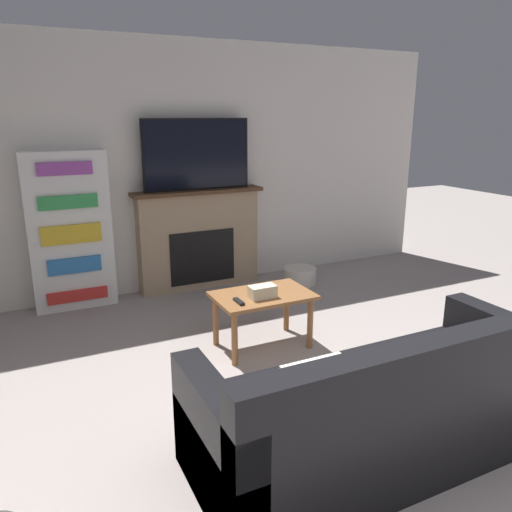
{
  "coord_description": "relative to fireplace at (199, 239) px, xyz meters",
  "views": [
    {
      "loc": [
        -1.88,
        -1.37,
        1.92
      ],
      "look_at": [
        -0.05,
        2.39,
        0.73
      ],
      "focal_mm": 35.0,
      "sensor_mm": 36.0,
      "label": 1
    }
  ],
  "objects": [
    {
      "name": "tissue_box",
      "position": [
        -0.09,
        -1.78,
        -0.04
      ],
      "size": [
        0.22,
        0.12,
        0.1
      ],
      "color": "beige",
      "rests_on": "coffee_table"
    },
    {
      "name": "ground_plane",
      "position": [
        0.06,
        -3.84,
        -0.57
      ],
      "size": [
        18.0,
        18.0,
        0.0
      ],
      "primitive_type": "plane",
      "color": "#9E938E"
    },
    {
      "name": "storage_basket",
      "position": [
        1.08,
        -0.42,
        -0.47
      ],
      "size": [
        0.39,
        0.39,
        0.19
      ],
      "color": "silver",
      "rests_on": "ground_plane"
    },
    {
      "name": "bookshelf",
      "position": [
        -1.36,
        -0.02,
        0.23
      ],
      "size": [
        0.79,
        0.29,
        1.59
      ],
      "color": "white",
      "rests_on": "ground_plane"
    },
    {
      "name": "remote_control",
      "position": [
        -0.32,
        -1.81,
        -0.08
      ],
      "size": [
        0.04,
        0.15,
        0.02
      ],
      "color": "black",
      "rests_on": "coffee_table"
    },
    {
      "name": "fireplace",
      "position": [
        0.0,
        0.0,
        0.0
      ],
      "size": [
        1.47,
        0.28,
        1.12
      ],
      "color": "tan",
      "rests_on": "ground_plane"
    },
    {
      "name": "wall_back",
      "position": [
        0.06,
        0.14,
        0.78
      ],
      "size": [
        6.13,
        0.06,
        2.7
      ],
      "color": "silver",
      "rests_on": "ground_plane"
    },
    {
      "name": "couch",
      "position": [
        -0.07,
        -3.28,
        -0.27
      ],
      "size": [
        2.19,
        0.88,
        0.87
      ],
      "color": "black",
      "rests_on": "ground_plane"
    },
    {
      "name": "tv",
      "position": [
        -0.0,
        -0.02,
        0.94
      ],
      "size": [
        1.2,
        0.03,
        0.76
      ],
      "color": "black",
      "rests_on": "fireplace"
    },
    {
      "name": "coffee_table",
      "position": [
        -0.05,
        -1.71,
        -0.17
      ],
      "size": [
        0.82,
        0.53,
        0.48
      ],
      "color": "brown",
      "rests_on": "ground_plane"
    }
  ]
}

